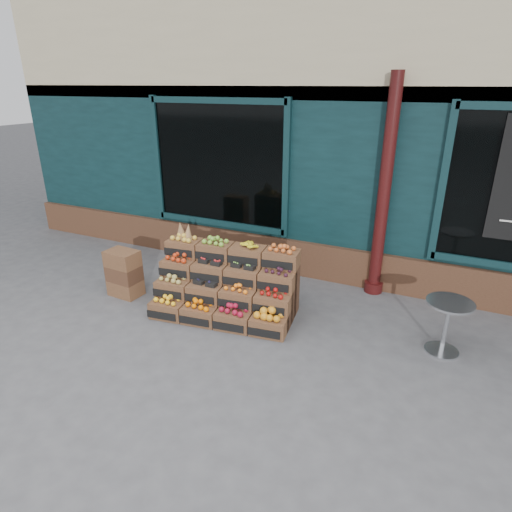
% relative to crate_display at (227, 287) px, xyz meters
% --- Properties ---
extents(ground, '(60.00, 60.00, 0.00)m').
position_rel_crate_display_xyz_m(ground, '(0.57, -0.52, -0.37)').
color(ground, '#4B4B4D').
rests_on(ground, ground).
extents(shop_facade, '(12.00, 6.24, 4.80)m').
position_rel_crate_display_xyz_m(shop_facade, '(0.58, 4.59, 2.02)').
color(shop_facade, black).
rests_on(shop_facade, ground).
extents(crate_display, '(2.03, 1.18, 1.21)m').
position_rel_crate_display_xyz_m(crate_display, '(0.00, 0.00, 0.00)').
color(crate_display, brown).
rests_on(crate_display, ground).
extents(spare_crates, '(0.50, 0.36, 0.72)m').
position_rel_crate_display_xyz_m(spare_crates, '(-1.66, -0.21, -0.01)').
color(spare_crates, brown).
rests_on(spare_crates, ground).
extents(bistro_table, '(0.54, 0.54, 0.68)m').
position_rel_crate_display_xyz_m(bistro_table, '(2.85, 0.23, 0.05)').
color(bistro_table, '#B5B8BC').
rests_on(bistro_table, ground).
extents(shopkeeper, '(0.83, 0.57, 2.18)m').
position_rel_crate_display_xyz_m(shopkeeper, '(-0.88, 2.39, 0.72)').
color(shopkeeper, '#1E6B35').
rests_on(shopkeeper, ground).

